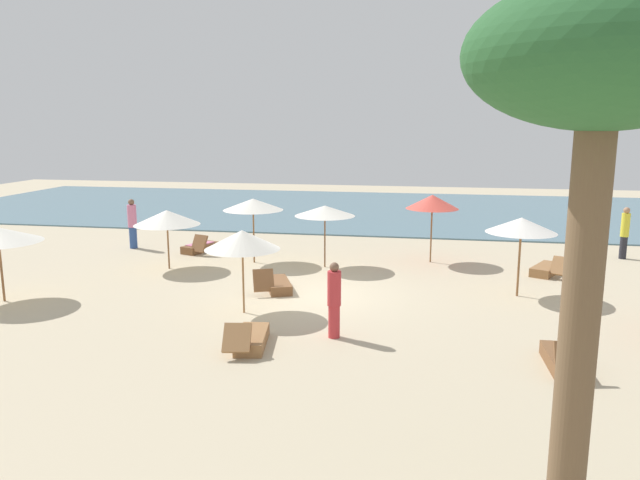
# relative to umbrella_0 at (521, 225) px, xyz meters

# --- Properties ---
(ground_plane) EXTENTS (60.00, 60.00, 0.00)m
(ground_plane) POSITION_rel_umbrella_0_xyz_m (-5.52, -0.96, -2.00)
(ground_plane) COLOR #BCAD8E
(ocean_water) EXTENTS (48.00, 16.00, 0.06)m
(ocean_water) POSITION_rel_umbrella_0_xyz_m (-5.52, 16.04, -1.97)
(ocean_water) COLOR slate
(ocean_water) RESTS_ON ground_plane
(umbrella_0) EXTENTS (1.91, 1.91, 2.21)m
(umbrella_0) POSITION_rel_umbrella_0_xyz_m (0.00, 0.00, 0.00)
(umbrella_0) COLOR brown
(umbrella_0) RESTS_ON ground_plane
(umbrella_1) EXTENTS (2.15, 2.15, 1.95)m
(umbrella_1) POSITION_rel_umbrella_0_xyz_m (-10.90, 1.25, -0.29)
(umbrella_1) COLOR brown
(umbrella_1) RESTS_ON ground_plane
(umbrella_2) EXTENTS (1.89, 1.89, 2.13)m
(umbrella_2) POSITION_rel_umbrella_0_xyz_m (-7.04, -2.84, -0.11)
(umbrella_2) COLOR olive
(umbrella_2) RESTS_ON ground_plane
(umbrella_3) EXTENTS (1.99, 1.99, 2.07)m
(umbrella_3) POSITION_rel_umbrella_0_xyz_m (-5.87, 2.41, -0.10)
(umbrella_3) COLOR brown
(umbrella_3) RESTS_ON ground_plane
(umbrella_6) EXTENTS (1.79, 1.79, 2.34)m
(umbrella_6) POSITION_rel_umbrella_0_xyz_m (-2.40, 3.78, 0.10)
(umbrella_6) COLOR brown
(umbrella_6) RESTS_ON ground_plane
(umbrella_7) EXTENTS (2.05, 2.05, 2.22)m
(umbrella_7) POSITION_rel_umbrella_0_xyz_m (-8.39, 2.63, 0.02)
(umbrella_7) COLOR brown
(umbrella_7) RESTS_ON ground_plane
(lounger_0) EXTENTS (1.11, 1.73, 0.75)m
(lounger_0) POSITION_rel_umbrella_0_xyz_m (-10.87, 3.95, -1.82)
(lounger_0) COLOR brown
(lounger_0) RESTS_ON ground_plane
(lounger_1) EXTENTS (1.28, 1.78, 0.68)m
(lounger_1) POSITION_rel_umbrella_0_xyz_m (1.27, 2.70, -1.83)
(lounger_1) COLOR olive
(lounger_1) RESTS_ON ground_plane
(lounger_2) EXTENTS (0.84, 1.77, 0.68)m
(lounger_2) POSITION_rel_umbrella_0_xyz_m (-6.18, -5.10, -1.83)
(lounger_2) COLOR olive
(lounger_2) RESTS_ON ground_plane
(lounger_3) EXTENTS (0.65, 1.65, 0.75)m
(lounger_3) POSITION_rel_umbrella_0_xyz_m (0.22, -5.14, -1.83)
(lounger_3) COLOR brown
(lounger_3) RESTS_ON ground_plane
(lounger_4) EXTENTS (1.16, 1.74, 0.74)m
(lounger_4) POSITION_rel_umbrella_0_xyz_m (-6.73, -0.67, -1.83)
(lounger_4) COLOR brown
(lounger_4) RESTS_ON ground_plane
(person_0) EXTENTS (0.33, 0.33, 1.73)m
(person_0) POSITION_rel_umbrella_0_xyz_m (-4.50, -4.20, -1.12)
(person_0) COLOR #BF3338
(person_0) RESTS_ON ground_plane
(person_1) EXTENTS (0.48, 0.48, 1.90)m
(person_1) POSITION_rel_umbrella_0_xyz_m (-13.64, 4.13, -1.03)
(person_1) COLOR #2D4C8C
(person_1) RESTS_ON ground_plane
(person_2) EXTENTS (0.40, 0.40, 1.84)m
(person_2) POSITION_rel_umbrella_0_xyz_m (4.30, 5.56, -1.04)
(person_2) COLOR #26262D
(person_2) RESTS_ON ground_plane
(palm_0) EXTENTS (2.85, 2.85, 6.23)m
(palm_0) POSITION_rel_umbrella_0_xyz_m (-0.78, -10.19, 3.25)
(palm_0) COLOR brown
(palm_0) RESTS_ON ground_plane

